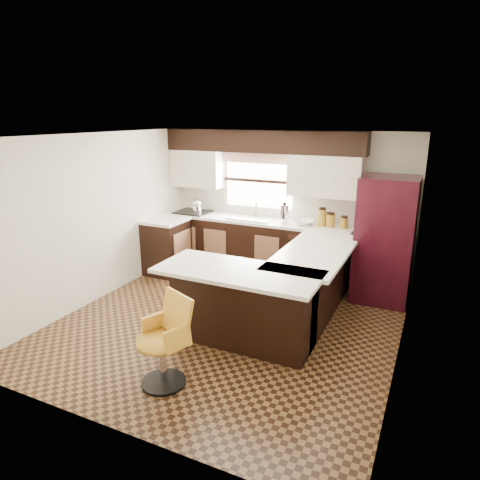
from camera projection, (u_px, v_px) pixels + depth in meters
The scene contains 30 objects.
floor at pixel (228, 323), 5.63m from camera, with size 4.40×4.40×0.00m, color #49301A.
ceiling at pixel (227, 136), 4.96m from camera, with size 4.40×4.40×0.00m, color silver.
wall_back at pixel (286, 203), 7.21m from camera, with size 4.40×4.40×0.00m, color beige.
wall_front at pixel (103, 303), 3.39m from camera, with size 4.40×4.40×0.00m, color beige.
wall_left at pixel (98, 218), 6.15m from camera, with size 4.40×4.40×0.00m, color beige.
wall_right at pixel (408, 258), 4.44m from camera, with size 4.40×4.40×0.00m, color beige.
base_cab_back at pixel (254, 247), 7.34m from camera, with size 3.30×0.60×0.90m, color black.
base_cab_left at pixel (167, 247), 7.33m from camera, with size 0.60×0.70×0.90m, color black.
counter_back at pixel (255, 220), 7.21m from camera, with size 3.30×0.60×0.04m, color silver.
counter_left at pixel (166, 220), 7.19m from camera, with size 0.60×0.70×0.04m, color silver.
soffit at pixel (261, 141), 6.93m from camera, with size 3.40×0.35×0.36m, color black.
upper_cab_left at pixel (197, 168), 7.57m from camera, with size 0.94×0.35×0.64m, color beige.
upper_cab_right at pixel (325, 176), 6.63m from camera, with size 1.14×0.35×0.64m, color beige.
window_pane at pixel (259, 181), 7.29m from camera, with size 1.20×0.02×0.90m, color white.
valance at pixel (258, 158), 7.15m from camera, with size 1.30×0.06×0.18m, color #D19B93.
sink at pixel (251, 218), 7.20m from camera, with size 0.75×0.45×0.03m, color #B2B2B7.
dishwasher at pixel (306, 261), 6.69m from camera, with size 0.58×0.03×0.78m, color black.
cooktop at pixel (193, 212), 7.67m from camera, with size 0.58×0.50×0.03m, color black.
peninsula_long at pixel (310, 286), 5.68m from camera, with size 0.60×1.95×0.90m, color black.
peninsula_return at pixel (243, 307), 5.05m from camera, with size 1.65×0.60×0.90m, color black.
counter_pen_long at pixel (315, 252), 5.53m from camera, with size 0.84×1.95×0.04m, color silver.
counter_pen_return at pixel (238, 272), 4.85m from camera, with size 1.89×0.84×0.04m, color silver.
refrigerator at pixel (385, 240), 6.14m from camera, with size 0.78×0.75×1.82m, color black.
bar_chair at pixel (162, 343), 4.23m from camera, with size 0.50×0.50×0.93m, color gold, non-canonical shape.
kettle at pixel (197, 205), 7.60m from camera, with size 0.18×0.18×0.24m, color silver, non-canonical shape.
percolator at pixel (284, 213), 6.95m from camera, with size 0.14×0.14×0.29m, color silver.
mixing_bowl at pixel (304, 222), 6.84m from camera, with size 0.30×0.30×0.07m, color white.
canister_large at pixel (322, 218), 6.72m from camera, with size 0.13×0.13×0.27m, color #9F741E.
canister_med at pixel (330, 221), 6.67m from camera, with size 0.14×0.14×0.20m, color #9F741E.
canister_small at pixel (344, 223), 6.59m from camera, with size 0.12×0.12×0.17m, color #9F741E.
Camera 1 is at (2.31, -4.55, 2.63)m, focal length 32.00 mm.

